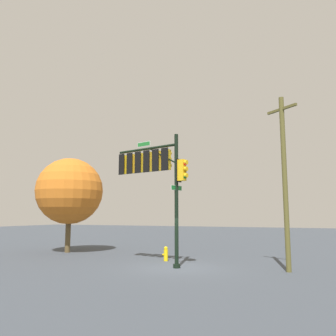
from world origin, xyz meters
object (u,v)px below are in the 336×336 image
Objects in this scene: fire_hydrant at (166,254)px; tree_near at (70,191)px; utility_pole at (285,178)px; signal_pole_assembly at (154,169)px.

tree_near is at bearing -9.65° from fire_hydrant.
tree_near reaches higher than fire_hydrant.
fire_hydrant is 9.31m from tree_near.
tree_near is at bearing -10.16° from utility_pole.
signal_pole_assembly is at bearing 4.40° from utility_pole.
signal_pole_assembly is at bearing 92.72° from fire_hydrant.
tree_near is (8.39, -3.24, -0.79)m from signal_pole_assembly.
utility_pole is 1.25× the size of tree_near.
signal_pole_assembly reaches higher than tree_near.
fire_hydrant is (6.88, -1.31, -4.02)m from utility_pole.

